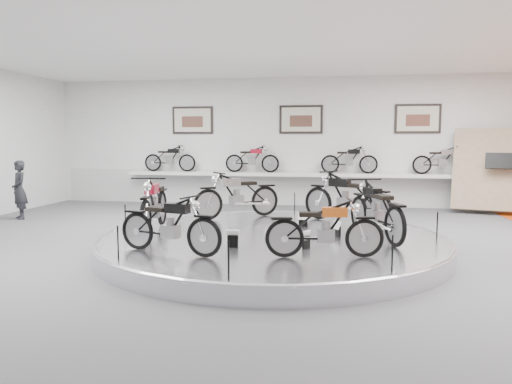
% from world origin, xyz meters
% --- Properties ---
extents(floor, '(16.00, 16.00, 0.00)m').
position_xyz_m(floor, '(0.00, 0.00, 0.00)').
color(floor, '#4C4C4E').
rests_on(floor, ground).
extents(ceiling, '(16.00, 16.00, 0.00)m').
position_xyz_m(ceiling, '(0.00, 0.00, 4.00)').
color(ceiling, white).
rests_on(ceiling, wall_back).
extents(wall_back, '(16.00, 0.00, 16.00)m').
position_xyz_m(wall_back, '(0.00, 7.00, 2.00)').
color(wall_back, white).
rests_on(wall_back, floor).
extents(wall_front, '(16.00, 0.00, 16.00)m').
position_xyz_m(wall_front, '(0.00, -7.00, 2.00)').
color(wall_front, white).
rests_on(wall_front, floor).
extents(dado_band, '(15.68, 0.04, 1.10)m').
position_xyz_m(dado_band, '(0.00, 6.98, 0.55)').
color(dado_band, '#BCBCBA').
rests_on(dado_band, floor).
extents(display_platform, '(6.40, 6.40, 0.30)m').
position_xyz_m(display_platform, '(0.00, 0.30, 0.15)').
color(display_platform, silver).
rests_on(display_platform, floor).
extents(platform_rim, '(6.40, 6.40, 0.10)m').
position_xyz_m(platform_rim, '(0.00, 0.30, 0.27)').
color(platform_rim, '#B2B2BA').
rests_on(platform_rim, display_platform).
extents(shelf, '(11.00, 0.55, 0.10)m').
position_xyz_m(shelf, '(0.00, 6.70, 1.00)').
color(shelf, silver).
rests_on(shelf, wall_back).
extents(poster_left, '(1.35, 0.06, 0.88)m').
position_xyz_m(poster_left, '(-3.50, 6.96, 2.70)').
color(poster_left, beige).
rests_on(poster_left, wall_back).
extents(poster_center, '(1.35, 0.06, 0.88)m').
position_xyz_m(poster_center, '(0.00, 6.96, 2.70)').
color(poster_center, beige).
rests_on(poster_center, wall_back).
extents(poster_right, '(1.35, 0.06, 0.88)m').
position_xyz_m(poster_right, '(3.50, 6.96, 2.70)').
color(poster_right, beige).
rests_on(poster_right, wall_back).
extents(display_panel, '(2.56, 1.52, 2.30)m').
position_xyz_m(display_panel, '(5.60, 6.10, 1.25)').
color(display_panel, tan).
rests_on(display_panel, floor).
extents(shelf_bike_a, '(1.22, 0.43, 0.73)m').
position_xyz_m(shelf_bike_a, '(-4.20, 6.70, 1.42)').
color(shelf_bike_a, black).
rests_on(shelf_bike_a, shelf).
extents(shelf_bike_b, '(1.22, 0.43, 0.73)m').
position_xyz_m(shelf_bike_b, '(-1.50, 6.70, 1.42)').
color(shelf_bike_b, maroon).
rests_on(shelf_bike_b, shelf).
extents(shelf_bike_c, '(1.22, 0.43, 0.73)m').
position_xyz_m(shelf_bike_c, '(1.50, 6.70, 1.42)').
color(shelf_bike_c, black).
rests_on(shelf_bike_c, shelf).
extents(shelf_bike_d, '(1.22, 0.43, 0.73)m').
position_xyz_m(shelf_bike_d, '(4.20, 6.70, 1.42)').
color(shelf_bike_d, '#B7B6BC').
rests_on(shelf_bike_d, shelf).
extents(bike_a, '(1.91, 1.62, 1.10)m').
position_xyz_m(bike_a, '(1.37, 1.97, 0.85)').
color(bike_a, black).
rests_on(bike_a, display_platform).
extents(bike_b, '(1.81, 1.60, 1.06)m').
position_xyz_m(bike_b, '(-1.06, 2.26, 0.83)').
color(bike_b, '#B7B6BC').
rests_on(bike_b, display_platform).
extents(bike_c, '(0.94, 1.94, 1.09)m').
position_xyz_m(bike_c, '(-2.29, 0.33, 0.85)').
color(bike_c, maroon).
rests_on(bike_c, display_platform).
extents(bike_d, '(1.67, 0.97, 0.93)m').
position_xyz_m(bike_d, '(-1.38, -1.40, 0.76)').
color(bike_d, black).
rests_on(bike_d, display_platform).
extents(bike_e, '(1.58, 0.77, 0.89)m').
position_xyz_m(bike_e, '(1.02, -1.26, 0.75)').
color(bike_e, '#AA4711').
rests_on(bike_e, display_platform).
extents(bike_f, '(1.27, 1.91, 1.06)m').
position_xyz_m(bike_f, '(1.88, 0.34, 0.83)').
color(bike_f, black).
rests_on(bike_f, display_platform).
extents(visitor, '(0.66, 0.64, 1.54)m').
position_xyz_m(visitor, '(-7.03, 3.01, 0.77)').
color(visitor, black).
rests_on(visitor, floor).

